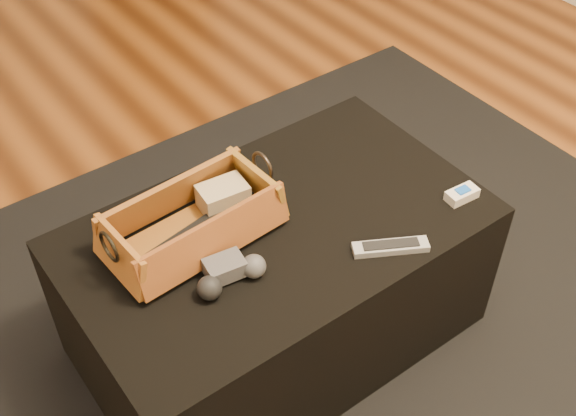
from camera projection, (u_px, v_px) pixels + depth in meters
floor at (192, 371)px, 1.93m from camera, size 5.00×5.50×0.01m
area_rug at (289, 347)px, 1.97m from camera, size 2.60×2.00×0.01m
ottoman at (277, 283)px, 1.85m from camera, size 1.00×0.60×0.42m
tv_remote at (190, 238)px, 1.64m from camera, size 0.22×0.08×0.02m
cloth_bundle at (223, 196)px, 1.72m from camera, size 0.12×0.09×0.06m
wicker_basket at (193, 223)px, 1.64m from camera, size 0.43×0.24×0.15m
game_controller at (229, 273)px, 1.56m from camera, size 0.17×0.10×0.05m
silver_remote at (391, 247)px, 1.64m from camera, size 0.17×0.12×0.02m
cream_gadget at (462, 194)px, 1.77m from camera, size 0.08×0.05×0.03m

